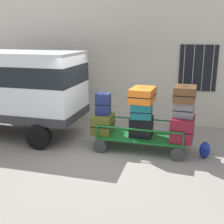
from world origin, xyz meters
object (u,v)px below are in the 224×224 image
Objects in this scene: suitcase_left_bottom at (103,124)px; suitcase_center_top at (185,94)px; suitcase_left_middle at (103,104)px; suitcase_midleft_top at (143,95)px; backpack at (205,150)px; suitcase_midleft_bottom at (141,126)px; suitcase_center_middle at (184,109)px; van at (9,84)px; suitcase_midleft_middle at (142,110)px; suitcase_center_bottom at (182,128)px; luggage_cart at (141,137)px.

suitcase_center_top reaches higher than suitcase_left_bottom.
suitcase_midleft_top is at bearing 2.19° from suitcase_left_middle.
suitcase_midleft_bottom is at bearing 175.32° from backpack.
backpack is (0.59, -0.14, -1.01)m from suitcase_center_middle.
van is 5.27m from suitcase_center_middle.
van is 5.99× the size of suitcase_midleft_middle.
suitcase_center_middle is (2.17, -0.01, 0.01)m from suitcase_left_middle.
suitcase_left_middle reaches higher than suitcase_midleft_middle.
suitcase_center_bottom is at bearing -90.00° from suitcase_center_middle.
suitcase_center_top is (1.08, 0.04, 0.48)m from suitcase_midleft_middle.
suitcase_left_middle is 0.69× the size of suitcase_midleft_top.
suitcase_center_top is 1.63× the size of backpack.
suitcase_left_bottom is 0.88× the size of suitcase_center_bottom.
suitcase_midleft_middle is 1.71× the size of backpack.
suitcase_center_bottom is 0.91m from suitcase_center_top.
suitcase_midleft_bottom is 0.84× the size of suitcase_center_top.
backpack is (2.76, -0.13, -0.44)m from suitcase_left_bottom.
suitcase_left_middle is (3.09, -0.22, -0.38)m from van.
suitcase_midleft_bottom is at bearing -0.85° from suitcase_left_middle.
backpack is at bearing -13.22° from suitcase_center_middle.
suitcase_midleft_bottom is 1.08m from suitcase_center_bottom.
suitcase_left_middle reaches higher than suitcase_center_bottom.
suitcase_left_middle is at bearing 179.63° from suitcase_center_middle.
suitcase_midleft_bottom is 0.69× the size of suitcase_midleft_top.
suitcase_midleft_top is (-0.00, 0.03, 1.19)m from luggage_cart.
suitcase_midleft_middle reaches higher than suitcase_midleft_bottom.
suitcase_left_bottom is 1.39m from suitcase_midleft_top.
luggage_cart is (4.17, -0.21, -1.26)m from van.
luggage_cart is at bearing -90.00° from suitcase_midleft_top.
van is 4.17m from suitcase_midleft_top.
van is 5.18× the size of suitcase_midleft_top.
suitcase_center_middle reaches higher than backpack.
backpack is at bearing -3.18° from suitcase_left_middle.
suitcase_center_top is at bearing 164.10° from backpack.
luggage_cart is 3.18× the size of suitcase_midleft_middle.
suitcase_midleft_bottom is (4.17, -0.24, -0.92)m from van.
suitcase_midleft_middle is 0.39m from suitcase_midleft_top.
suitcase_midleft_middle is at bearing -90.00° from luggage_cart.
luggage_cart is at bearing 90.00° from suitcase_midleft_middle.
backpack is at bearing -2.64° from suitcase_left_bottom.
suitcase_center_top is at bearing -1.37° from suitcase_midleft_top.
suitcase_center_middle reaches higher than suitcase_midleft_middle.
suitcase_center_middle is (2.17, 0.01, 0.57)m from suitcase_left_bottom.
van reaches higher than suitcase_center_top.
suitcase_midleft_top is at bearing 90.00° from luggage_cart.
suitcase_center_bottom is at bearing -0.38° from suitcase_left_middle.
backpack is at bearing -13.18° from suitcase_center_bottom.
suitcase_left_bottom is (3.09, -0.25, -0.94)m from van.
suitcase_midleft_bottom is 1.44m from suitcase_center_top.
suitcase_midleft_middle is 1.38× the size of suitcase_center_middle.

